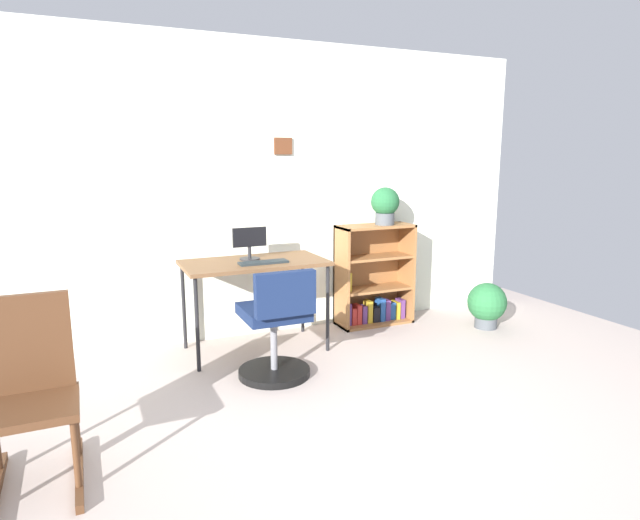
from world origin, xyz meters
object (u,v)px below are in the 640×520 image
at_px(keyboard, 263,262).
at_px(potted_plant_on_shelf, 385,204).
at_px(office_chair, 276,330).
at_px(desk, 254,268).
at_px(bookshelf_low, 372,281).
at_px(monitor, 250,243).
at_px(potted_plant_floor, 487,304).
at_px(rocking_chair, 31,390).

relative_size(keyboard, potted_plant_on_shelf, 1.12).
relative_size(keyboard, office_chair, 0.47).
bearing_deg(desk, bookshelf_low, 11.55).
height_order(monitor, bookshelf_low, monitor).
relative_size(potted_plant_on_shelf, potted_plant_floor, 0.81).
xyz_separation_m(desk, office_chair, (-0.04, -0.63, -0.33)).
bearing_deg(office_chair, rocking_chair, -156.25).
relative_size(keyboard, rocking_chair, 0.42).
bearing_deg(keyboard, office_chair, -98.88).
height_order(desk, office_chair, office_chair).
relative_size(rocking_chair, bookshelf_low, 0.97).
xyz_separation_m(keyboard, rocking_chair, (-1.56, -1.15, -0.29)).
bearing_deg(rocking_chair, monitor, 41.70).
xyz_separation_m(desk, monitor, (-0.01, 0.07, 0.19)).
xyz_separation_m(desk, bookshelf_low, (1.23, 0.25, -0.28)).
height_order(office_chair, rocking_chair, rocking_chair).
bearing_deg(potted_plant_on_shelf, potted_plant_floor, -33.28).
relative_size(office_chair, bookshelf_low, 0.87).
distance_m(office_chair, rocking_chair, 1.63).
distance_m(rocking_chair, potted_plant_on_shelf, 3.28).
bearing_deg(desk, monitor, 102.40).
height_order(keyboard, potted_plant_floor, keyboard).
distance_m(desk, bookshelf_low, 1.29).
bearing_deg(potted_plant_floor, rocking_chair, -165.35).
height_order(potted_plant_on_shelf, potted_plant_floor, potted_plant_on_shelf).
bearing_deg(rocking_chair, keyboard, 36.42).
height_order(keyboard, potted_plant_on_shelf, potted_plant_on_shelf).
distance_m(office_chair, bookshelf_low, 1.55).
height_order(desk, bookshelf_low, bookshelf_low).
relative_size(rocking_chair, potted_plant_floor, 2.16).
bearing_deg(potted_plant_floor, desk, 171.24).
relative_size(bookshelf_low, potted_plant_on_shelf, 2.74).
distance_m(desk, potted_plant_floor, 2.20).
bearing_deg(monitor, office_chair, -92.28).
xyz_separation_m(monitor, potted_plant_floor, (2.14, -0.39, -0.65)).
relative_size(office_chair, rocking_chair, 0.90).
bearing_deg(office_chair, desk, 86.13).
relative_size(desk, potted_plant_on_shelf, 3.29).
bearing_deg(potted_plant_floor, office_chair, -172.10).
distance_m(keyboard, bookshelf_low, 1.30).
relative_size(desk, potted_plant_floor, 2.68).
relative_size(keyboard, bookshelf_low, 0.41).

